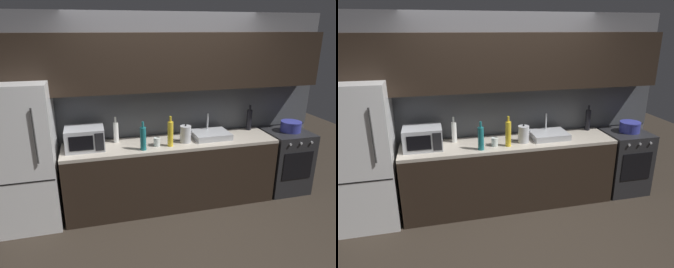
{
  "view_description": "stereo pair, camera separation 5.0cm",
  "coord_description": "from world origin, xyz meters",
  "views": [
    {
      "loc": [
        -0.99,
        -2.76,
        2.29
      ],
      "look_at": [
        -0.05,
        0.9,
        1.01
      ],
      "focal_mm": 33.28,
      "sensor_mm": 36.0,
      "label": 1
    },
    {
      "loc": [
        -0.94,
        -2.77,
        2.29
      ],
      "look_at": [
        -0.05,
        0.9,
        1.01
      ],
      "focal_mm": 33.28,
      "sensor_mm": 36.0,
      "label": 2
    }
  ],
  "objects": [
    {
      "name": "back_wall",
      "position": [
        0.0,
        1.2,
        1.55
      ],
      "size": [
        4.51,
        0.44,
        2.5
      ],
      "color": "slate",
      "rests_on": "ground"
    },
    {
      "name": "mug_clear",
      "position": [
        -0.22,
        0.8,
        0.95
      ],
      "size": [
        0.08,
        0.08,
        0.11
      ],
      "primitive_type": "cylinder",
      "color": "silver",
      "rests_on": "counter_run"
    },
    {
      "name": "ground_plane",
      "position": [
        0.0,
        0.0,
        0.0
      ],
      "size": [
        10.0,
        10.0,
        0.0
      ],
      "primitive_type": "plane",
      "color": "#2D261E"
    },
    {
      "name": "microwave",
      "position": [
        -1.08,
        0.92,
        1.04
      ],
      "size": [
        0.46,
        0.35,
        0.27
      ],
      "color": "#A8AAAF",
      "rests_on": "counter_run"
    },
    {
      "name": "wine_bottle_teal",
      "position": [
        -0.4,
        0.71,
        1.05
      ],
      "size": [
        0.07,
        0.07,
        0.35
      ],
      "color": "#19666B",
      "rests_on": "counter_run"
    },
    {
      "name": "wine_bottle_dark",
      "position": [
        1.21,
        1.12,
        1.05
      ],
      "size": [
        0.07,
        0.07,
        0.36
      ],
      "color": "black",
      "rests_on": "counter_run"
    },
    {
      "name": "wine_bottle_white",
      "position": [
        -0.7,
        1.07,
        1.04
      ],
      "size": [
        0.07,
        0.07,
        0.34
      ],
      "color": "silver",
      "rests_on": "counter_run"
    },
    {
      "name": "counter_run",
      "position": [
        0.0,
        0.9,
        0.45
      ],
      "size": [
        2.77,
        0.6,
        0.9
      ],
      "color": "black",
      "rests_on": "ground"
    },
    {
      "name": "cooking_pot",
      "position": [
        1.76,
        0.9,
        0.97
      ],
      "size": [
        0.29,
        0.29,
        0.15
      ],
      "color": "#333899",
      "rests_on": "oven_range"
    },
    {
      "name": "refrigerator",
      "position": [
        -1.76,
        0.9,
        0.88
      ],
      "size": [
        0.68,
        0.69,
        1.75
      ],
      "color": "white",
      "rests_on": "ground"
    },
    {
      "name": "sink_basin",
      "position": [
        0.55,
        0.93,
        0.94
      ],
      "size": [
        0.48,
        0.38,
        0.3
      ],
      "color": "#ADAFB5",
      "rests_on": "counter_run"
    },
    {
      "name": "kettle",
      "position": [
        0.17,
        0.85,
        1.01
      ],
      "size": [
        0.18,
        0.14,
        0.24
      ],
      "color": "#B7BABF",
      "rests_on": "counter_run"
    },
    {
      "name": "oven_range",
      "position": [
        1.72,
        0.9,
        0.45
      ],
      "size": [
        0.6,
        0.62,
        0.9
      ],
      "color": "#232326",
      "rests_on": "ground"
    },
    {
      "name": "wine_bottle_yellow",
      "position": [
        -0.06,
        0.76,
        1.06
      ],
      "size": [
        0.07,
        0.07,
        0.38
      ],
      "color": "gold",
      "rests_on": "counter_run"
    }
  ]
}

